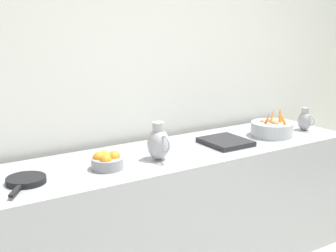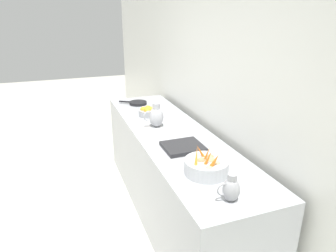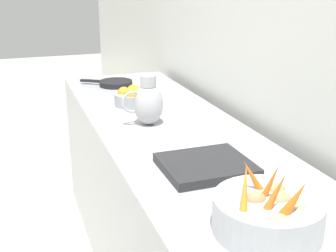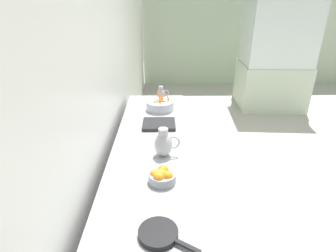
{
  "view_description": "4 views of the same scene",
  "coord_description": "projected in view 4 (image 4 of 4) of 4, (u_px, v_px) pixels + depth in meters",
  "views": [
    {
      "loc": [
        1.06,
        -1.89,
        1.86
      ],
      "look_at": [
        -1.4,
        -0.33,
        1.15
      ],
      "focal_mm": 48.38,
      "sensor_mm": 36.0,
      "label": 1
    },
    {
      "loc": [
        -0.47,
        2.42,
        2.06
      ],
      "look_at": [
        -1.36,
        -0.0,
        1.09
      ],
      "focal_mm": 32.41,
      "sensor_mm": 36.0,
      "label": 2
    },
    {
      "loc": [
        -0.75,
        1.65,
        1.66
      ],
      "look_at": [
        -1.39,
        -0.15,
        1.01
      ],
      "focal_mm": 47.55,
      "sensor_mm": 36.0,
      "label": 3
    },
    {
      "loc": [
        -1.38,
        -2.38,
        2.12
      ],
      "look_at": [
        -1.34,
        -0.08,
        1.06
      ],
      "focal_mm": 28.81,
      "sensor_mm": 36.0,
      "label": 4
    }
  ],
  "objects": [
    {
      "name": "prep_counter",
      "position": [
        154.0,
        185.0,
        2.67
      ],
      "size": [
        0.73,
        2.82,
        0.94
      ],
      "primitive_type": "cube",
      "color": "#9EA0A5",
      "rests_on": "ground_plane"
    },
    {
      "name": "counter_sink_basin",
      "position": [
        159.0,
        124.0,
        2.83
      ],
      "size": [
        0.34,
        0.3,
        0.04
      ],
      "primitive_type": "cube",
      "color": "#232326",
      "rests_on": "prep_counter"
    },
    {
      "name": "ground_plane",
      "position": [
        285.0,
        206.0,
        3.08
      ],
      "size": [
        16.12,
        16.12,
        0.0
      ],
      "primitive_type": "plane",
      "color": "#ADAA9E"
    },
    {
      "name": "vegetable_colander",
      "position": [
        160.0,
        105.0,
        3.23
      ],
      "size": [
        0.33,
        0.33,
        0.23
      ],
      "color": "#ADAFB5",
      "rests_on": "prep_counter"
    },
    {
      "name": "back_wall_green",
      "position": [
        294.0,
        28.0,
        7.12
      ],
      "size": [
        8.0,
        0.1,
        3.0
      ],
      "primitive_type": "cube",
      "color": "#B2C6A8",
      "rests_on": "ground_plane"
    },
    {
      "name": "orange_bowl",
      "position": [
        162.0,
        176.0,
        1.93
      ],
      "size": [
        0.2,
        0.2,
        0.11
      ],
      "color": "gray",
      "rests_on": "prep_counter"
    },
    {
      "name": "tile_wall_left",
      "position": [
        106.0,
        71.0,
        2.68
      ],
      "size": [
        0.1,
        9.11,
        3.0
      ],
      "primitive_type": "cube",
      "color": "silver",
      "rests_on": "ground_plane"
    },
    {
      "name": "metal_pitcher_short",
      "position": [
        161.0,
        94.0,
        3.55
      ],
      "size": [
        0.16,
        0.11,
        0.19
      ],
      "color": "#939399",
      "rests_on": "prep_counter"
    },
    {
      "name": "metal_pitcher_tall",
      "position": [
        164.0,
        144.0,
        2.24
      ],
      "size": [
        0.21,
        0.15,
        0.25
      ],
      "color": "#A3A3A8",
      "rests_on": "prep_counter"
    },
    {
      "name": "glass_block_booth",
      "position": [
        274.0,
        54.0,
        5.65
      ],
      "size": [
        1.47,
        1.37,
        2.28
      ],
      "color": "#B7C6AD",
      "rests_on": "ground_plane"
    },
    {
      "name": "skillet_on_counter",
      "position": [
        159.0,
        234.0,
        1.49
      ],
      "size": [
        0.34,
        0.26,
        0.03
      ],
      "color": "black",
      "rests_on": "prep_counter"
    }
  ]
}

